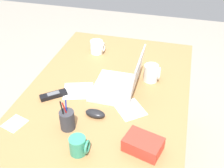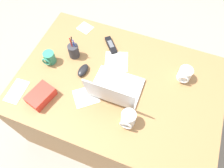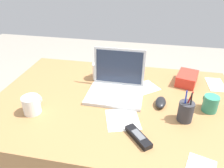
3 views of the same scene
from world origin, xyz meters
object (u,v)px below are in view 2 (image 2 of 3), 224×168
(coffee_mug_tall, at_px, (128,119))
(cordless_phone, at_px, (111,45))
(coffee_mug_spare, at_px, (49,58))
(snack_bag, at_px, (41,96))
(pen_holder, at_px, (74,51))
(coffee_mug_white, at_px, (185,74))
(computer_mouse, at_px, (83,71))
(laptop, at_px, (115,89))

(coffee_mug_tall, distance_m, cordless_phone, 0.60)
(coffee_mug_spare, distance_m, snack_bag, 0.29)
(coffee_mug_tall, bearing_deg, coffee_mug_spare, -19.45)
(pen_holder, bearing_deg, coffee_mug_white, -173.42)
(computer_mouse, distance_m, coffee_mug_spare, 0.25)
(coffee_mug_tall, bearing_deg, pen_holder, -33.21)
(coffee_mug_white, distance_m, snack_bag, 0.94)
(laptop, height_order, computer_mouse, laptop)
(laptop, xyz_separation_m, computer_mouse, (0.26, -0.07, -0.03))
(coffee_mug_white, xyz_separation_m, pen_holder, (0.77, 0.09, 0.01))
(computer_mouse, height_order, pen_holder, pen_holder)
(coffee_mug_spare, distance_m, pen_holder, 0.17)
(coffee_mug_tall, distance_m, coffee_mug_spare, 0.70)
(laptop, bearing_deg, pen_holder, -25.56)
(laptop, relative_size, coffee_mug_spare, 3.57)
(pen_holder, bearing_deg, coffee_mug_spare, 39.10)
(computer_mouse, relative_size, coffee_mug_white, 1.07)
(coffee_mug_white, height_order, coffee_mug_tall, coffee_mug_tall)
(laptop, bearing_deg, coffee_mug_white, -145.32)
(coffee_mug_spare, distance_m, cordless_phone, 0.45)
(cordless_phone, bearing_deg, coffee_mug_spare, 39.49)
(pen_holder, bearing_deg, snack_bag, 83.55)
(laptop, xyz_separation_m, coffee_mug_spare, (0.51, -0.07, -0.00))
(computer_mouse, height_order, coffee_mug_tall, coffee_mug_tall)
(computer_mouse, distance_m, snack_bag, 0.32)
(laptop, distance_m, snack_bag, 0.47)
(computer_mouse, xyz_separation_m, coffee_mug_tall, (-0.40, 0.23, 0.04))
(laptop, height_order, cordless_phone, laptop)
(laptop, xyz_separation_m, snack_bag, (0.42, 0.20, -0.01))
(coffee_mug_white, bearing_deg, snack_bag, 30.28)
(coffee_mug_white, xyz_separation_m, coffee_mug_tall, (0.25, 0.43, 0.01))
(computer_mouse, xyz_separation_m, pen_holder, (0.12, -0.11, 0.03))
(snack_bag, bearing_deg, cordless_phone, -114.44)
(cordless_phone, distance_m, pen_holder, 0.28)
(coffee_mug_white, distance_m, cordless_phone, 0.57)
(coffee_mug_white, bearing_deg, coffee_mug_tall, 59.98)
(computer_mouse, relative_size, cordless_phone, 0.74)
(coffee_mug_tall, distance_m, pen_holder, 0.62)
(snack_bag, bearing_deg, coffee_mug_tall, -175.46)
(cordless_phone, xyz_separation_m, snack_bag, (0.26, 0.56, 0.02))
(laptop, distance_m, pen_holder, 0.42)
(computer_mouse, distance_m, cordless_phone, 0.30)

